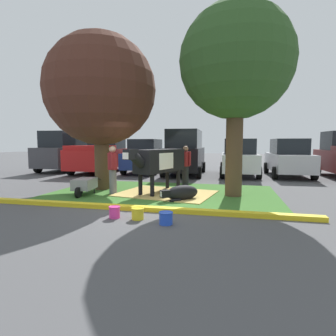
{
  "coord_description": "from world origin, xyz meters",
  "views": [
    {
      "loc": [
        2.61,
        -7.65,
        1.8
      ],
      "look_at": [
        0.39,
        1.88,
        0.9
      ],
      "focal_mm": 29.17,
      "sensor_mm": 36.0,
      "label": 1
    }
  ],
  "objects_px": {
    "shade_tree_right": "(236,63)",
    "bucket_yellow": "(138,213)",
    "calf_lying": "(181,193)",
    "bucket_pink": "(114,212)",
    "bucket_blue": "(166,218)",
    "hatchback_white": "(239,158)",
    "sedan_silver": "(288,158)",
    "suv_dark_grey": "(66,151)",
    "suv_black": "(185,152)",
    "person_visitor_near": "(185,165)",
    "cow_holstein": "(159,161)",
    "wheelbarrow": "(84,184)",
    "shade_tree_left": "(100,90)",
    "sedan_blue": "(146,156)",
    "pickup_truck_black": "(102,154)",
    "person_handler": "(113,168)"
  },
  "relations": [
    {
      "from": "shade_tree_right",
      "to": "bucket_yellow",
      "type": "bearing_deg",
      "value": -122.97
    },
    {
      "from": "calf_lying",
      "to": "shade_tree_right",
      "type": "bearing_deg",
      "value": 34.2
    },
    {
      "from": "bucket_pink",
      "to": "bucket_blue",
      "type": "relative_size",
      "value": 0.88
    },
    {
      "from": "shade_tree_right",
      "to": "calf_lying",
      "type": "relative_size",
      "value": 5.23
    },
    {
      "from": "hatchback_white",
      "to": "sedan_silver",
      "type": "height_order",
      "value": "same"
    },
    {
      "from": "hatchback_white",
      "to": "bucket_yellow",
      "type": "bearing_deg",
      "value": -105.03
    },
    {
      "from": "suv_dark_grey",
      "to": "suv_black",
      "type": "bearing_deg",
      "value": -2.96
    },
    {
      "from": "person_visitor_near",
      "to": "bucket_pink",
      "type": "bearing_deg",
      "value": -100.27
    },
    {
      "from": "bucket_pink",
      "to": "suv_dark_grey",
      "type": "relative_size",
      "value": 0.06
    },
    {
      "from": "bucket_blue",
      "to": "cow_holstein",
      "type": "bearing_deg",
      "value": 107.44
    },
    {
      "from": "cow_holstein",
      "to": "bucket_pink",
      "type": "height_order",
      "value": "cow_holstein"
    },
    {
      "from": "wheelbarrow",
      "to": "hatchback_white",
      "type": "distance_m",
      "value": 8.86
    },
    {
      "from": "shade_tree_left",
      "to": "sedan_blue",
      "type": "xyz_separation_m",
      "value": [
        -0.24,
        6.24,
        -2.79
      ]
    },
    {
      "from": "bucket_pink",
      "to": "suv_black",
      "type": "distance_m",
      "value": 9.37
    },
    {
      "from": "cow_holstein",
      "to": "sedan_blue",
      "type": "relative_size",
      "value": 0.68
    },
    {
      "from": "person_visitor_near",
      "to": "pickup_truck_black",
      "type": "height_order",
      "value": "pickup_truck_black"
    },
    {
      "from": "shade_tree_left",
      "to": "suv_dark_grey",
      "type": "relative_size",
      "value": 1.26
    },
    {
      "from": "shade_tree_right",
      "to": "calf_lying",
      "type": "bearing_deg",
      "value": -145.8
    },
    {
      "from": "wheelbarrow",
      "to": "hatchback_white",
      "type": "relative_size",
      "value": 0.36
    },
    {
      "from": "shade_tree_left",
      "to": "person_handler",
      "type": "bearing_deg",
      "value": -44.34
    },
    {
      "from": "calf_lying",
      "to": "bucket_blue",
      "type": "relative_size",
      "value": 3.72
    },
    {
      "from": "suv_black",
      "to": "sedan_silver",
      "type": "relative_size",
      "value": 1.05
    },
    {
      "from": "person_handler",
      "to": "suv_black",
      "type": "bearing_deg",
      "value": 77.0
    },
    {
      "from": "shade_tree_right",
      "to": "person_visitor_near",
      "type": "relative_size",
      "value": 3.74
    },
    {
      "from": "suv_dark_grey",
      "to": "sedan_silver",
      "type": "distance_m",
      "value": 13.44
    },
    {
      "from": "cow_holstein",
      "to": "hatchback_white",
      "type": "distance_m",
      "value": 6.78
    },
    {
      "from": "bucket_pink",
      "to": "sedan_blue",
      "type": "bearing_deg",
      "value": 103.51
    },
    {
      "from": "bucket_pink",
      "to": "pickup_truck_black",
      "type": "height_order",
      "value": "pickup_truck_black"
    },
    {
      "from": "calf_lying",
      "to": "person_visitor_near",
      "type": "relative_size",
      "value": 0.72
    },
    {
      "from": "shade_tree_right",
      "to": "sedan_blue",
      "type": "bearing_deg",
      "value": 128.66
    },
    {
      "from": "calf_lying",
      "to": "bucket_blue",
      "type": "distance_m",
      "value": 2.57
    },
    {
      "from": "person_handler",
      "to": "pickup_truck_black",
      "type": "distance_m",
      "value": 7.54
    },
    {
      "from": "shade_tree_left",
      "to": "bucket_blue",
      "type": "relative_size",
      "value": 18.18
    },
    {
      "from": "hatchback_white",
      "to": "calf_lying",
      "type": "bearing_deg",
      "value": -105.05
    },
    {
      "from": "shade_tree_left",
      "to": "sedan_blue",
      "type": "bearing_deg",
      "value": 92.17
    },
    {
      "from": "shade_tree_left",
      "to": "bucket_yellow",
      "type": "height_order",
      "value": "shade_tree_left"
    },
    {
      "from": "bucket_yellow",
      "to": "sedan_silver",
      "type": "xyz_separation_m",
      "value": [
        5.12,
        9.75,
        0.84
      ]
    },
    {
      "from": "shade_tree_right",
      "to": "wheelbarrow",
      "type": "height_order",
      "value": "shade_tree_right"
    },
    {
      "from": "sedan_silver",
      "to": "calf_lying",
      "type": "bearing_deg",
      "value": -121.21
    },
    {
      "from": "bucket_yellow",
      "to": "suv_black",
      "type": "distance_m",
      "value": 9.37
    },
    {
      "from": "bucket_pink",
      "to": "bucket_yellow",
      "type": "relative_size",
      "value": 0.91
    },
    {
      "from": "wheelbarrow",
      "to": "sedan_blue",
      "type": "height_order",
      "value": "sedan_blue"
    },
    {
      "from": "suv_black",
      "to": "calf_lying",
      "type": "bearing_deg",
      "value": -81.25
    },
    {
      "from": "bucket_blue",
      "to": "sedan_silver",
      "type": "bearing_deg",
      "value": 66.34
    },
    {
      "from": "shade_tree_right",
      "to": "pickup_truck_black",
      "type": "bearing_deg",
      "value": 142.64
    },
    {
      "from": "cow_holstein",
      "to": "suv_dark_grey",
      "type": "xyz_separation_m",
      "value": [
        -7.94,
        6.36,
        0.11
      ]
    },
    {
      "from": "calf_lying",
      "to": "person_visitor_near",
      "type": "distance_m",
      "value": 2.72
    },
    {
      "from": "calf_lying",
      "to": "person_handler",
      "type": "xyz_separation_m",
      "value": [
        -2.55,
        0.53,
        0.68
      ]
    },
    {
      "from": "sedan_blue",
      "to": "suv_black",
      "type": "distance_m",
      "value": 2.6
    },
    {
      "from": "bucket_pink",
      "to": "sedan_silver",
      "type": "xyz_separation_m",
      "value": [
        5.7,
        9.76,
        0.84
      ]
    }
  ]
}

